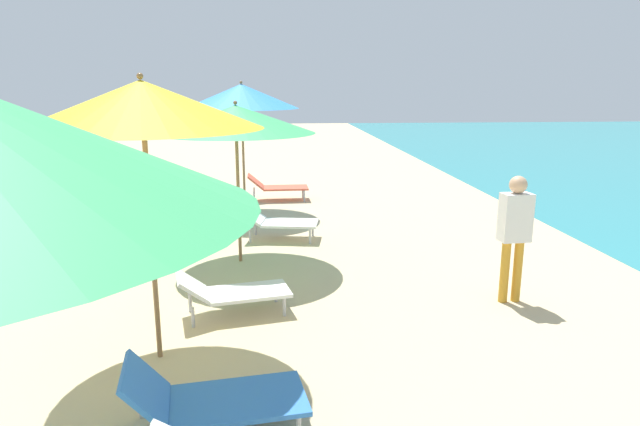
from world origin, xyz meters
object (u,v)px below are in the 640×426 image
object	(u,v)px
lounger_third_shoreside	(232,291)
umbrella_fourth	(236,119)
umbrella_farthest	(241,96)
lounger_farthest_shoreside	(277,186)
person_walking_mid	(515,227)
lounger_third_inland	(211,398)
lounger_fourth_shoreside	(279,221)
umbrella_third	(142,105)

from	to	relation	value
lounger_third_shoreside	umbrella_fourth	world-z (taller)	umbrella_fourth
umbrella_farthest	lounger_farthest_shoreside	bearing A→B (deg)	60.14
umbrella_farthest	person_walking_mid	distance (m)	6.50
lounger_third_inland	lounger_fourth_shoreside	bearing A→B (deg)	75.45
lounger_third_inland	umbrella_farthest	bearing A→B (deg)	82.52
lounger_third_shoreside	umbrella_farthest	world-z (taller)	umbrella_farthest
lounger_fourth_shoreside	umbrella_farthest	size ratio (longest dim) A/B	0.51
lounger_third_shoreside	umbrella_farthest	xyz separation A→B (m)	(-0.10, 5.36, 2.13)
umbrella_third	lounger_fourth_shoreside	bearing A→B (deg)	73.28
lounger_third_inland	umbrella_farthest	distance (m)	7.89
umbrella_fourth	umbrella_farthest	bearing A→B (deg)	91.37
lounger_fourth_shoreside	umbrella_farthest	xyz separation A→B (m)	(-0.70, 2.16, 2.10)
umbrella_third	umbrella_fourth	xyz separation A→B (m)	(0.64, 3.02, -0.32)
lounger_third_shoreside	lounger_third_inland	world-z (taller)	lounger_third_inland
umbrella_third	umbrella_fourth	bearing A→B (deg)	77.97
umbrella_third	lounger_farthest_shoreside	xyz separation A→B (m)	(1.25, 7.55, -2.15)
lounger_third_shoreside	lounger_fourth_shoreside	xyz separation A→B (m)	(0.60, 3.21, 0.03)
lounger_fourth_shoreside	lounger_farthest_shoreside	xyz separation A→B (m)	(-0.01, 3.36, 0.01)
lounger_farthest_shoreside	lounger_third_shoreside	bearing A→B (deg)	-96.25
umbrella_fourth	lounger_third_inland	bearing A→B (deg)	-89.97
lounger_fourth_shoreside	person_walking_mid	distance (m)	4.26
umbrella_farthest	umbrella_fourth	bearing A→B (deg)	-88.63
lounger_third_inland	lounger_fourth_shoreside	world-z (taller)	lounger_third_inland
umbrella_third	lounger_third_inland	bearing A→B (deg)	-62.42
umbrella_farthest	lounger_third_inland	bearing A→B (deg)	-89.38
person_walking_mid	umbrella_fourth	bearing A→B (deg)	56.85
lounger_third_inland	lounger_farthest_shoreside	xyz separation A→B (m)	(0.61, 8.79, 0.07)
umbrella_third	lounger_third_inland	distance (m)	2.62
lounger_fourth_shoreside	lounger_farthest_shoreside	bearing A→B (deg)	99.57
lounger_third_shoreside	lounger_farthest_shoreside	size ratio (longest dim) A/B	0.98
lounger_farthest_shoreside	umbrella_third	bearing A→B (deg)	-100.51
umbrella_fourth	lounger_farthest_shoreside	xyz separation A→B (m)	(0.61, 4.53, -1.83)
umbrella_fourth	lounger_third_shoreside	bearing A→B (deg)	-89.52
umbrella_farthest	person_walking_mid	world-z (taller)	umbrella_farthest
umbrella_third	person_walking_mid	world-z (taller)	umbrella_third
umbrella_fourth	lounger_fourth_shoreside	xyz separation A→B (m)	(0.62, 1.18, -1.84)
lounger_farthest_shoreside	lounger_third_inland	bearing A→B (deg)	-95.04
lounger_third_inland	umbrella_farthest	xyz separation A→B (m)	(-0.08, 7.59, 2.16)
lounger_third_inland	umbrella_fourth	distance (m)	4.66
lounger_third_shoreside	umbrella_farthest	bearing A→B (deg)	79.20
umbrella_third	umbrella_farthest	bearing A→B (deg)	84.92
lounger_third_inland	umbrella_fourth	xyz separation A→B (m)	(-0.00, 4.26, 1.90)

